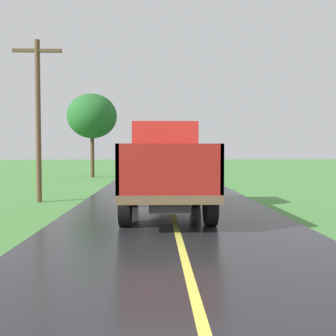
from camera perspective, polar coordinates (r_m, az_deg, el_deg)
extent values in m
cube|color=#2D2D30|center=(10.84, -0.28, -4.03)|extent=(0.90, 5.51, 0.24)
cube|color=brown|center=(10.82, -0.28, -2.98)|extent=(2.30, 5.80, 0.20)
cube|color=red|center=(12.72, -0.53, 2.56)|extent=(2.10, 1.90, 1.90)
cube|color=black|center=(13.68, -0.62, 3.94)|extent=(1.78, 0.02, 0.76)
cube|color=maroon|center=(9.83, -6.61, 0.26)|extent=(0.08, 3.85, 1.10)
cube|color=maroon|center=(9.90, 6.31, 0.28)|extent=(0.08, 3.85, 1.10)
cube|color=maroon|center=(7.92, 0.29, -0.23)|extent=(2.30, 0.08, 1.10)
cube|color=maroon|center=(11.68, -0.41, 0.61)|extent=(2.30, 0.08, 1.10)
cylinder|color=black|center=(12.65, -5.28, -3.57)|extent=(0.28, 1.00, 1.00)
cylinder|color=black|center=(12.70, 4.24, -3.55)|extent=(0.28, 1.00, 1.00)
cylinder|color=black|center=(9.29, -6.52, -5.74)|extent=(0.28, 1.00, 1.00)
cylinder|color=black|center=(9.36, 6.46, -5.69)|extent=(0.28, 1.00, 1.00)
ellipsoid|color=#82B229|center=(10.81, 4.35, -1.70)|extent=(0.57, 0.52, 0.49)
ellipsoid|color=#89C238|center=(8.64, 5.89, -2.74)|extent=(0.44, 0.52, 0.39)
ellipsoid|color=#74BD30|center=(8.63, -3.13, -2.50)|extent=(0.45, 0.46, 0.48)
ellipsoid|color=#8ABE36|center=(10.92, -1.89, -1.43)|extent=(0.51, 0.63, 0.52)
ellipsoid|color=#86B91F|center=(9.42, 2.49, -0.16)|extent=(0.55, 0.53, 0.42)
ellipsoid|color=#82AE36|center=(8.77, -5.25, -0.22)|extent=(0.45, 0.53, 0.37)
ellipsoid|color=#87AF2E|center=(9.91, -1.36, 0.21)|extent=(0.49, 0.46, 0.39)
ellipsoid|color=#7AB433|center=(9.59, -5.17, -1.97)|extent=(0.54, 0.56, 0.48)
cylinder|color=brown|center=(15.04, -19.17, 6.69)|extent=(0.20, 0.20, 6.11)
cube|color=brown|center=(15.48, -19.31, 16.53)|extent=(1.82, 0.12, 0.12)
cylinder|color=#4C3823|center=(28.86, -11.44, 1.71)|extent=(0.28, 0.28, 3.15)
ellipsoid|color=#236028|center=(28.99, -11.49, 7.76)|extent=(3.71, 3.71, 3.34)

